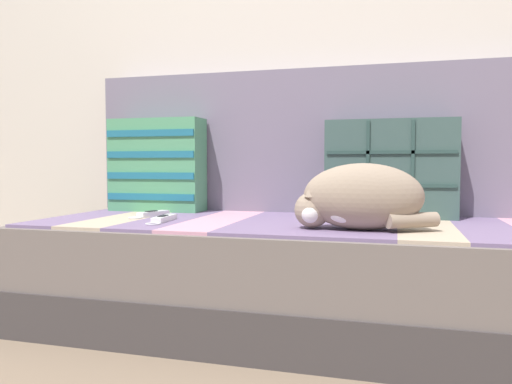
# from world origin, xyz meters

# --- Properties ---
(ground_plane) EXTENTS (14.00, 14.00, 0.00)m
(ground_plane) POSITION_xyz_m (0.00, 0.00, 0.00)
(ground_plane) COLOR #7A6651
(wall_behind) EXTENTS (6.00, 0.06, 2.50)m
(wall_behind) POSITION_xyz_m (0.00, 0.58, 1.25)
(wall_behind) COLOR beige
(wall_behind) RESTS_ON ground_plane
(couch) EXTENTS (1.84, 0.82, 0.36)m
(couch) POSITION_xyz_m (-0.00, 0.14, 0.18)
(couch) COLOR #3D3838
(couch) RESTS_ON ground_plane
(sofa_backrest) EXTENTS (1.81, 0.14, 0.57)m
(sofa_backrest) POSITION_xyz_m (0.00, 0.48, 0.65)
(sofa_backrest) COLOR slate
(sofa_backrest) RESTS_ON couch
(throw_pillow_quilted) EXTENTS (0.46, 0.14, 0.35)m
(throw_pillow_quilted) POSITION_xyz_m (0.32, 0.33, 0.54)
(throw_pillow_quilted) COLOR #38514C
(throw_pillow_quilted) RESTS_ON couch
(throw_pillow_striped) EXTENTS (0.39, 0.14, 0.38)m
(throw_pillow_striped) POSITION_xyz_m (-0.62, 0.33, 0.55)
(throw_pillow_striped) COLOR #4C9366
(throw_pillow_striped) RESTS_ON couch
(sleeping_cat) EXTENTS (0.42, 0.20, 0.20)m
(sleeping_cat) POSITION_xyz_m (0.23, -0.06, 0.46)
(sleeping_cat) COLOR gray
(sleeping_cat) RESTS_ON couch
(game_remote_near) EXTENTS (0.10, 0.19, 0.02)m
(game_remote_near) POSITION_xyz_m (-0.53, 0.12, 0.37)
(game_remote_near) COLOR white
(game_remote_near) RESTS_ON couch
(game_remote_far) EXTENTS (0.06, 0.20, 0.02)m
(game_remote_far) POSITION_xyz_m (-0.42, -0.02, 0.37)
(game_remote_far) COLOR white
(game_remote_far) RESTS_ON couch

